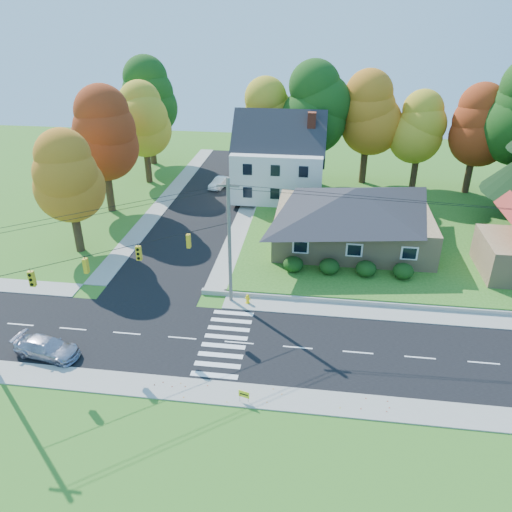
{
  "coord_description": "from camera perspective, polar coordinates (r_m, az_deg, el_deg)",
  "views": [
    {
      "loc": [
        4.82,
        -27.17,
        20.84
      ],
      "look_at": [
        0.08,
        8.0,
        2.61
      ],
      "focal_mm": 35.0,
      "sensor_mm": 36.0,
      "label": 1
    }
  ],
  "objects": [
    {
      "name": "hedge_row",
      "position": [
        41.98,
        10.42,
        -1.3
      ],
      "size": [
        10.7,
        1.7,
        1.27
      ],
      "color": "#163A10",
      "rests_on": "lawn"
    },
    {
      "name": "tree_west_2",
      "position": [
        64.4,
        -12.74,
        14.87
      ],
      "size": [
        6.72,
        6.72,
        12.51
      ],
      "color": "#3F2A19",
      "rests_on": "ground"
    },
    {
      "name": "tree_lot_0",
      "position": [
        62.81,
        1.33,
        15.67
      ],
      "size": [
        6.72,
        6.72,
        12.51
      ],
      "color": "#3F2A19",
      "rests_on": "lawn"
    },
    {
      "name": "tree_west_1",
      "position": [
        55.6,
        -17.25,
        13.15
      ],
      "size": [
        7.28,
        7.28,
        13.56
      ],
      "color": "#3F2A19",
      "rests_on": "ground"
    },
    {
      "name": "traffic_infrastructure",
      "position": [
        32.93,
        -1.95,
        -1.29
      ],
      "size": [
        38.1,
        10.66,
        10.0
      ],
      "color": "#666059",
      "rests_on": "ground"
    },
    {
      "name": "road_cross",
      "position": [
        58.53,
        -5.53,
        6.21
      ],
      "size": [
        8.0,
        44.0,
        0.02
      ],
      "primitive_type": "cube",
      "color": "black",
      "rests_on": "ground"
    },
    {
      "name": "ranch_house",
      "position": [
        46.72,
        11.03,
        4.57
      ],
      "size": [
        14.6,
        10.6,
        5.4
      ],
      "color": "tan",
      "rests_on": "lawn"
    },
    {
      "name": "tree_west_3",
      "position": [
        72.23,
        -12.25,
        17.27
      ],
      "size": [
        7.84,
        7.84,
        14.6
      ],
      "color": "#3F2A19",
      "rests_on": "ground"
    },
    {
      "name": "lawn",
      "position": [
        53.02,
        15.94,
        3.24
      ],
      "size": [
        30.0,
        30.0,
        0.5
      ],
      "primitive_type": "cube",
      "color": "#3D7923",
      "rests_on": "ground"
    },
    {
      "name": "tree_west_0",
      "position": [
        46.88,
        -20.71,
        8.46
      ],
      "size": [
        6.16,
        6.16,
        11.47
      ],
      "color": "#3F2A19",
      "rests_on": "ground"
    },
    {
      "name": "sidewalk_north",
      "position": [
        38.61,
        -0.72,
        -5.41
      ],
      "size": [
        90.0,
        2.0,
        0.08
      ],
      "primitive_type": "cube",
      "color": "#9C9A90",
      "rests_on": "ground"
    },
    {
      "name": "road_main",
      "position": [
        34.57,
        -1.94,
        -9.88
      ],
      "size": [
        90.0,
        8.0,
        0.02
      ],
      "primitive_type": "cube",
      "color": "black",
      "rests_on": "ground"
    },
    {
      "name": "silver_sedan",
      "position": [
        35.76,
        -22.79,
        -9.64
      ],
      "size": [
        4.67,
        2.52,
        1.29
      ],
      "primitive_type": "imported",
      "rotation": [
        0.0,
        0.0,
        1.4
      ],
      "color": "#A0A0B4",
      "rests_on": "road_main"
    },
    {
      "name": "tree_lot_4",
      "position": [
        62.87,
        24.05,
        13.42
      ],
      "size": [
        6.72,
        6.72,
        12.51
      ],
      "color": "#3F2A19",
      "rests_on": "lawn"
    },
    {
      "name": "yard_sign",
      "position": [
        29.83,
        -1.39,
        -15.55
      ],
      "size": [
        0.65,
        0.21,
        0.84
      ],
      "color": "black",
      "rests_on": "ground"
    },
    {
      "name": "fire_hydrant",
      "position": [
        38.43,
        -0.97,
        -4.97
      ],
      "size": [
        0.47,
        0.36,
        0.81
      ],
      "color": "yellow",
      "rests_on": "ground"
    },
    {
      "name": "tree_lot_2",
      "position": [
        62.53,
        12.76,
        15.6
      ],
      "size": [
        7.28,
        7.28,
        13.56
      ],
      "color": "#3F2A19",
      "rests_on": "lawn"
    },
    {
      "name": "colonial_house",
      "position": [
        57.71,
        2.66,
        10.8
      ],
      "size": [
        10.4,
        8.4,
        9.6
      ],
      "color": "silver",
      "rests_on": "lawn"
    },
    {
      "name": "tree_lot_3",
      "position": [
        62.6,
        18.31,
        13.71
      ],
      "size": [
        6.16,
        6.16,
        11.47
      ],
      "color": "#3F2A19",
      "rests_on": "lawn"
    },
    {
      "name": "ground",
      "position": [
        34.58,
        -1.94,
        -9.89
      ],
      "size": [
        120.0,
        120.0,
        0.0
      ],
      "primitive_type": "plane",
      "color": "#3D7923"
    },
    {
      "name": "tree_lot_1",
      "position": [
        61.21,
        7.06,
        16.43
      ],
      "size": [
        7.84,
        7.84,
        14.6
      ],
      "color": "#3F2A19",
      "rests_on": "lawn"
    },
    {
      "name": "white_car",
      "position": [
        62.77,
        -4.16,
        8.35
      ],
      "size": [
        2.4,
        4.0,
        1.25
      ],
      "primitive_type": "imported",
      "rotation": [
        0.0,
        0.0,
        -0.31
      ],
      "color": "white",
      "rests_on": "road_cross"
    },
    {
      "name": "sidewalk_south",
      "position": [
        30.78,
        -3.51,
        -15.39
      ],
      "size": [
        90.0,
        2.0,
        0.08
      ],
      "primitive_type": "cube",
      "color": "#9C9A90",
      "rests_on": "ground"
    }
  ]
}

